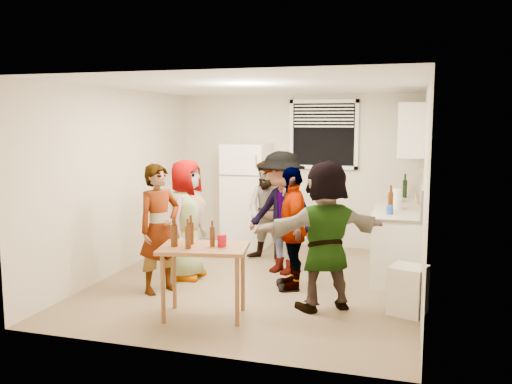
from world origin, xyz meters
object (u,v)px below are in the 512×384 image
(beer_bottle_counter, at_px, (390,212))
(guest_stripe, at_px, (161,291))
(beer_bottle_table, at_px, (212,246))
(refrigerator, at_px, (247,196))
(trash_bin, at_px, (408,291))
(serving_table, at_px, (205,316))
(guest_black, at_px, (291,288))
(guest_grey, at_px, (187,277))
(wine_bottle, at_px, (404,198))
(kettle, at_px, (397,202))
(guest_back_left, at_px, (269,261))
(blue_cup, at_px, (390,214))
(guest_orange, at_px, (324,308))
(red_cup, at_px, (222,246))
(guest_back_right, at_px, (281,273))

(beer_bottle_counter, relative_size, guest_stripe, 0.16)
(beer_bottle_table, bearing_deg, refrigerator, 101.07)
(trash_bin, height_order, beer_bottle_table, beer_bottle_table)
(serving_table, xyz_separation_m, beer_bottle_table, (0.09, 0.03, 0.77))
(trash_bin, xyz_separation_m, guest_black, (-1.40, 0.52, -0.25))
(refrigerator, xyz_separation_m, guest_black, (1.21, -2.01, -0.85))
(refrigerator, xyz_separation_m, beer_bottle_table, (0.63, -3.21, -0.08))
(serving_table, xyz_separation_m, guest_black, (0.67, 1.23, 0.00))
(guest_grey, bearing_deg, wine_bottle, -51.15)
(trash_bin, bearing_deg, kettle, 95.60)
(wine_bottle, height_order, beer_bottle_counter, wine_bottle)
(wine_bottle, bearing_deg, guest_back_left, -153.66)
(serving_table, bearing_deg, wine_bottle, 59.84)
(trash_bin, bearing_deg, blue_cup, 103.62)
(serving_table, height_order, beer_bottle_table, beer_bottle_table)
(beer_bottle_table, bearing_deg, guest_orange, 28.46)
(blue_cup, height_order, guest_back_left, blue_cup)
(red_cup, bearing_deg, guest_orange, 29.65)
(kettle, height_order, guest_back_left, kettle)
(guest_grey, distance_m, guest_back_right, 1.29)
(guest_back_right, bearing_deg, guest_orange, -31.35)
(refrigerator, bearing_deg, red_cup, -77.15)
(kettle, relative_size, guest_grey, 0.13)
(beer_bottle_counter, height_order, blue_cup, beer_bottle_counter)
(guest_grey, bearing_deg, refrigerator, -5.15)
(red_cup, height_order, guest_black, red_cup)
(refrigerator, height_order, guest_back_right, refrigerator)
(trash_bin, distance_m, serving_table, 2.20)
(kettle, distance_m, trash_bin, 2.27)
(kettle, bearing_deg, guest_black, -148.02)
(beer_bottle_table, distance_m, red_cup, 0.10)
(red_cup, distance_m, guest_back_right, 1.97)
(trash_bin, relative_size, red_cup, 4.13)
(blue_cup, distance_m, guest_black, 1.55)
(beer_bottle_counter, bearing_deg, refrigerator, 151.90)
(refrigerator, height_order, guest_black, refrigerator)
(serving_table, xyz_separation_m, guest_grey, (-0.76, 1.28, 0.00))
(serving_table, bearing_deg, red_cup, 15.52)
(refrigerator, distance_m, blue_cup, 2.77)
(guest_orange, bearing_deg, wine_bottle, -139.00)
(kettle, bearing_deg, red_cup, -142.88)
(guest_grey, distance_m, guest_black, 1.44)
(red_cup, distance_m, guest_back_left, 2.50)
(guest_back_right, bearing_deg, blue_cup, 22.61)
(serving_table, xyz_separation_m, red_cup, (0.19, 0.05, 0.77))
(blue_cup, bearing_deg, serving_table, -135.62)
(guest_back_right, relative_size, guest_orange, 1.01)
(guest_grey, bearing_deg, kettle, -57.41)
(red_cup, relative_size, guest_grey, 0.08)
(kettle, bearing_deg, guest_back_left, 171.62)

